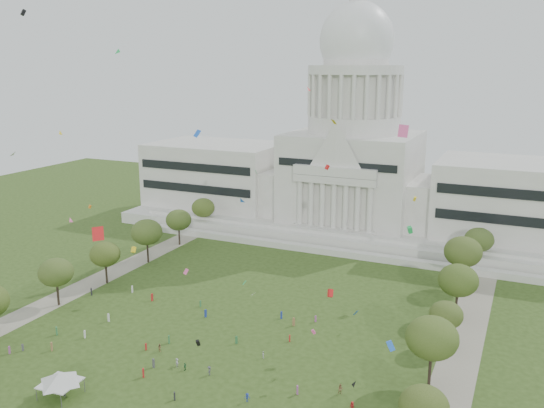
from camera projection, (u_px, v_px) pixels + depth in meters
name	position (u px, v px, depth m)	size (l,w,h in m)	color
ground	(173.00, 379.00, 107.97)	(400.00, 400.00, 0.00)	#2F4517
capitol	(352.00, 167.00, 203.27)	(160.00, 64.50, 91.30)	beige
path_left	(86.00, 286.00, 153.81)	(8.00, 160.00, 0.04)	gray
path_right	(459.00, 359.00, 115.23)	(8.00, 160.00, 0.04)	gray
row_tree_r_1	(424.00, 407.00, 86.05)	(7.58, 7.58, 10.78)	black
row_tree_l_2	(56.00, 272.00, 139.39)	(8.42, 8.42, 11.97)	black
row_tree_r_2	(432.00, 338.00, 103.39)	(9.55, 9.55, 13.58)	black
row_tree_l_3	(105.00, 254.00, 153.78)	(8.12, 8.12, 11.55)	black
row_tree_r_3	(446.00, 315.00, 118.99)	(7.01, 7.01, 9.98)	black
row_tree_l_4	(147.00, 232.00, 169.88)	(9.29, 9.29, 13.21)	black
row_tree_r_4	(458.00, 280.00, 132.09)	(9.19, 9.19, 13.06)	black
row_tree_l_5	(179.00, 220.00, 187.02)	(8.33, 8.33, 11.85)	black
row_tree_r_5	(463.00, 252.00, 150.29)	(9.82, 9.82, 13.96)	black
row_tree_l_6	(203.00, 208.00, 203.76)	(8.19, 8.19, 11.64)	black
row_tree_r_6	(479.00, 240.00, 165.50)	(8.42, 8.42, 11.97)	black
event_tent	(60.00, 378.00, 101.54)	(9.13, 9.13, 4.78)	#4C4C4C
person_0	(352.00, 407.00, 97.73)	(0.90, 0.59, 1.85)	#B21E1E
person_2	(341.00, 389.00, 102.89)	(0.95, 0.59, 1.95)	olive
person_3	(209.00, 371.00, 109.24)	(1.18, 0.61, 1.82)	#4C4C51
person_4	(185.00, 366.00, 111.00)	(0.92, 0.50, 1.57)	#33723F
person_5	(177.00, 362.00, 112.34)	(1.63, 0.64, 1.76)	silver
person_7	(65.00, 393.00, 101.98)	(0.57, 0.41, 1.55)	#4C4C51
person_8	(160.00, 347.00, 118.41)	(0.81, 0.50, 1.66)	olive
person_9	(247.00, 397.00, 100.59)	(1.06, 0.55, 1.64)	navy
person_10	(263.00, 355.00, 115.60)	(0.86, 0.47, 1.47)	silver
distant_crowd	(159.00, 329.00, 126.47)	(65.71, 40.52, 1.94)	#4C4C51
kite_swarm	(197.00, 234.00, 107.25)	(87.48, 101.66, 62.95)	yellow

